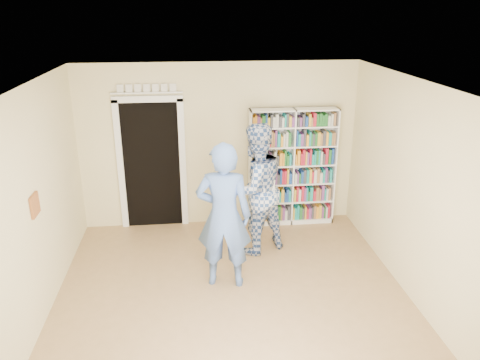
{
  "coord_description": "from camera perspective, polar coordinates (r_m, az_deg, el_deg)",
  "views": [
    {
      "loc": [
        -0.46,
        -4.84,
        3.5
      ],
      "look_at": [
        0.17,
        0.9,
        1.34
      ],
      "focal_mm": 35.0,
      "sensor_mm": 36.0,
      "label": 1
    }
  ],
  "objects": [
    {
      "name": "ceiling",
      "position": [
        4.93,
        -0.84,
        11.13
      ],
      "size": [
        5.0,
        5.0,
        0.0
      ],
      "primitive_type": "plane",
      "rotation": [
        3.14,
        0.0,
        0.0
      ],
      "color": "white",
      "rests_on": "wall_back"
    },
    {
      "name": "wall_left",
      "position": [
        5.59,
        -24.43,
        -4.08
      ],
      "size": [
        0.0,
        5.0,
        5.0
      ],
      "primitive_type": "plane",
      "rotation": [
        1.57,
        0.0,
        1.57
      ],
      "color": "beige",
      "rests_on": "floor"
    },
    {
      "name": "bookshelf",
      "position": [
        7.79,
        6.38,
        1.59
      ],
      "size": [
        1.43,
        0.27,
        1.97
      ],
      "rotation": [
        0.0,
        0.0,
        -0.19
      ],
      "color": "white",
      "rests_on": "floor"
    },
    {
      "name": "man_blue",
      "position": [
        5.99,
        -1.99,
        -4.41
      ],
      "size": [
        0.78,
        0.58,
        1.96
      ],
      "primitive_type": "imported",
      "rotation": [
        0.0,
        0.0,
        2.97
      ],
      "color": "#5070B2",
      "rests_on": "floor"
    },
    {
      "name": "wall_right",
      "position": [
        5.95,
        21.35,
        -2.18
      ],
      "size": [
        0.0,
        5.0,
        5.0
      ],
      "primitive_type": "plane",
      "rotation": [
        1.57,
        0.0,
        -1.57
      ],
      "color": "beige",
      "rests_on": "floor"
    },
    {
      "name": "paper_sheet",
      "position": [
        6.66,
        3.56,
        -1.43
      ],
      "size": [
        0.18,
        0.12,
        0.3
      ],
      "primitive_type": "cube",
      "rotation": [
        0.0,
        0.0,
        0.58
      ],
      "color": "white",
      "rests_on": "man_plaid"
    },
    {
      "name": "wall_back",
      "position": [
        7.67,
        -2.57,
        4.16
      ],
      "size": [
        4.5,
        0.0,
        4.5
      ],
      "primitive_type": "plane",
      "rotation": [
        1.57,
        0.0,
        0.0
      ],
      "color": "beige",
      "rests_on": "floor"
    },
    {
      "name": "man_plaid",
      "position": [
        6.84,
        1.84,
        -1.12
      ],
      "size": [
        1.19,
        1.09,
        1.97
      ],
      "primitive_type": "imported",
      "rotation": [
        0.0,
        0.0,
        3.6
      ],
      "color": "navy",
      "rests_on": "floor"
    },
    {
      "name": "wall_art",
      "position": [
        5.74,
        -23.74,
        -2.81
      ],
      "size": [
        0.03,
        0.25,
        0.25
      ],
      "primitive_type": "cube",
      "color": "brown",
      "rests_on": "wall_left"
    },
    {
      "name": "doorway",
      "position": [
        7.71,
        -10.74,
        2.58
      ],
      "size": [
        1.1,
        0.08,
        2.43
      ],
      "color": "black",
      "rests_on": "floor"
    },
    {
      "name": "floor",
      "position": [
        5.99,
        -0.7,
        -15.26
      ],
      "size": [
        5.0,
        5.0,
        0.0
      ],
      "primitive_type": "plane",
      "color": "#9C774B",
      "rests_on": "ground"
    }
  ]
}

